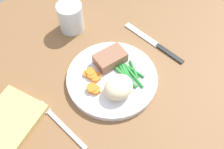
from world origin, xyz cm
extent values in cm
cube|color=brown|center=(0.00, 0.00, 1.00)|extent=(120.00, 90.00, 2.00)
cylinder|color=white|center=(-3.82, -0.90, 2.80)|extent=(23.11, 23.11, 1.60)
cube|color=#936047|center=(-0.70, 2.74, 5.07)|extent=(8.84, 6.54, 2.94)
ellipsoid|color=beige|center=(-5.90, -5.06, 5.80)|extent=(7.36, 6.50, 4.40)
cylinder|color=orange|center=(-9.60, -0.92, 4.07)|extent=(2.44, 2.44, 0.94)
cylinder|color=orange|center=(-9.93, 0.24, 4.21)|extent=(2.60, 2.60, 1.22)
cylinder|color=orange|center=(-6.72, 1.70, 4.02)|extent=(2.28, 2.28, 0.84)
cylinder|color=orange|center=(-7.72, 4.10, 4.00)|extent=(2.07, 2.07, 0.80)
cylinder|color=orange|center=(-7.25, 2.76, 4.13)|extent=(2.42, 2.42, 1.05)
cylinder|color=orange|center=(-6.76, 1.76, 4.06)|extent=(2.59, 2.59, 0.93)
cylinder|color=orange|center=(-7.35, 1.41, 4.07)|extent=(1.93, 1.93, 0.95)
cylinder|color=orange|center=(-6.92, 3.62, 4.21)|extent=(2.40, 2.40, 1.21)
cylinder|color=#2D8C38|center=(0.30, -1.20, 4.01)|extent=(3.81, 6.37, 0.81)
cylinder|color=#2D8C38|center=(-1.50, -1.71, 3.97)|extent=(1.81, 6.29, 0.74)
cylinder|color=#2D8C38|center=(1.50, -3.51, 3.97)|extent=(3.41, 5.22, 0.75)
cylinder|color=#2D8C38|center=(1.20, -3.36, 3.96)|extent=(1.32, 7.27, 0.72)
cylinder|color=#2D8C38|center=(-1.16, -2.51, 3.97)|extent=(3.36, 7.14, 0.74)
cylinder|color=#2D8C38|center=(0.02, -4.72, 3.97)|extent=(2.68, 8.12, 0.74)
cylinder|color=#2D8C38|center=(-0.79, -4.05, 3.93)|extent=(3.50, 6.81, 0.66)
cylinder|color=#2D8C38|center=(-1.73, -3.52, 3.99)|extent=(1.30, 8.23, 0.78)
cube|color=silver|center=(-20.84, -2.90, 2.20)|extent=(1.00, 13.00, 0.40)
cube|color=silver|center=(-21.44, 5.40, 2.20)|extent=(0.24, 3.60, 0.40)
cube|color=silver|center=(-21.04, 5.40, 2.20)|extent=(0.24, 3.60, 0.40)
cube|color=silver|center=(-20.64, 5.40, 2.20)|extent=(0.24, 3.60, 0.40)
cube|color=silver|center=(-20.24, 5.40, 2.20)|extent=(0.24, 3.60, 0.40)
cube|color=black|center=(13.28, -6.40, 2.20)|extent=(1.30, 9.00, 0.64)
cube|color=silver|center=(13.28, 3.60, 2.20)|extent=(1.70, 12.00, 0.40)
cylinder|color=silver|center=(1.39, 20.36, 6.21)|extent=(7.13, 7.13, 8.42)
cylinder|color=silver|center=(1.39, 20.36, 4.61)|extent=(6.56, 6.56, 5.23)
cube|color=#DBBC6B|center=(-28.23, 8.30, 2.79)|extent=(16.32, 15.23, 1.58)
camera|label=1|loc=(-31.01, -27.06, 60.90)|focal=43.52mm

